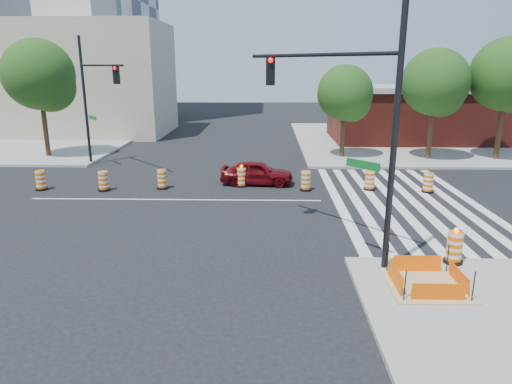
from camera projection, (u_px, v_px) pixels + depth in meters
The scene contains 23 objects.
ground at pixel (175, 200), 21.98m from camera, with size 120.00×120.00×0.00m, color black.
sidewalk_ne at pixel (426, 140), 38.86m from camera, with size 22.00×22.00×0.15m, color gray.
sidewalk_nw at pixel (10, 139), 39.73m from camera, with size 22.00×22.00×0.15m, color gray.
crosswalk_east at pixel (404, 201), 21.72m from camera, with size 6.75×13.50×0.01m.
lane_centerline at pixel (175, 200), 21.98m from camera, with size 14.00×0.12×0.01m, color silver.
excavation_pit at pixel (426, 284), 13.04m from camera, with size 2.20×2.20×0.90m.
brick_storefront at pixel (429, 114), 38.26m from camera, with size 16.50×8.50×4.60m.
beige_midrise at pixel (90, 79), 42.11m from camera, with size 14.00×10.00×10.00m, color tan.
red_coupe at pixel (257, 172), 24.67m from camera, with size 1.57×3.90×1.33m, color #5B070D.
signal_pole_se at pixel (348, 104), 14.25m from camera, with size 4.37×4.69×8.30m.
signal_pole_nw at pixel (94, 90), 27.47m from camera, with size 4.07×4.52×7.87m.
pit_drum at pixel (454, 248), 14.48m from camera, with size 0.60×0.60×1.19m.
tree_north_b at pixel (40, 79), 30.57m from camera, with size 4.71×4.71×8.01m.
tree_north_c at pixel (345, 96), 30.65m from camera, with size 3.73×3.73×6.33m.
tree_north_d at pixel (436, 86), 29.70m from camera, with size 4.33×4.33×7.37m.
tree_north_e at pixel (507, 79), 29.56m from camera, with size 4.74×4.74×8.06m.
median_drum_1 at pixel (41, 181), 23.58m from camera, with size 0.60×0.60×1.02m.
median_drum_2 at pixel (103, 182), 23.42m from camera, with size 0.60×0.60×1.02m.
median_drum_3 at pixel (162, 180), 23.80m from camera, with size 0.60×0.60×1.02m.
median_drum_4 at pixel (242, 178), 24.22m from camera, with size 0.60×0.60×1.18m.
median_drum_5 at pixel (306, 181), 23.48m from camera, with size 0.60×0.60×1.02m.
median_drum_6 at pixel (370, 181), 23.57m from camera, with size 0.60×0.60×1.02m.
median_drum_7 at pixel (428, 183), 23.11m from camera, with size 0.60×0.60×1.02m.
Camera 1 is at (4.42, -20.97, 6.26)m, focal length 32.00 mm.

